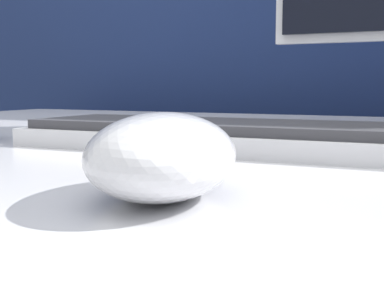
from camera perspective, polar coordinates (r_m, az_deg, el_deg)
The scene contains 3 objects.
partition_panel at distance 1.13m, azimuth 18.17°, elevation 0.83°, with size 5.00×0.03×1.37m.
computer_mouse_near at distance 0.26m, azimuth -3.19°, elevation -1.20°, with size 0.10×0.13×0.04m.
keyboard at distance 0.46m, azimuth 4.89°, elevation 0.82°, with size 0.39×0.12×0.02m.
Camera 1 is at (0.14, -0.44, 0.79)m, focal length 50.00 mm.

